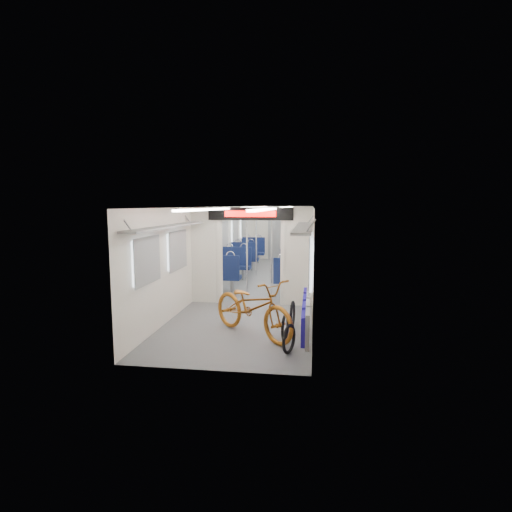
{
  "coord_description": "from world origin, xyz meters",
  "views": [
    {
      "loc": [
        1.41,
        -11.32,
        2.36
      ],
      "look_at": [
        0.09,
        -1.8,
        1.12
      ],
      "focal_mm": 28.0,
      "sensor_mm": 36.0,
      "label": 1
    }
  ],
  "objects_px": {
    "flip_bench": "(306,313)",
    "bike_hoop_b": "(285,329)",
    "stanchion_near_left": "(247,252)",
    "stanchion_far_left": "(256,242)",
    "seat_bay_near_left": "(230,266)",
    "seat_bay_far_right": "(298,254)",
    "bike_hoop_c": "(292,316)",
    "seat_bay_far_left": "(249,252)",
    "bike_hoop_a": "(289,340)",
    "stanchion_near_right": "(272,252)",
    "bicycle": "(253,307)",
    "stanchion_far_right": "(281,241)",
    "seat_bay_near_right": "(294,269)"
  },
  "relations": [
    {
      "from": "bike_hoop_b",
      "to": "seat_bay_far_right",
      "type": "bearing_deg",
      "value": 90.39
    },
    {
      "from": "seat_bay_near_left",
      "to": "seat_bay_near_right",
      "type": "bearing_deg",
      "value": -7.72
    },
    {
      "from": "stanchion_far_left",
      "to": "bicycle",
      "type": "bearing_deg",
      "value": -82.73
    },
    {
      "from": "seat_bay_far_right",
      "to": "seat_bay_near_right",
      "type": "bearing_deg",
      "value": -90.0
    },
    {
      "from": "seat_bay_near_left",
      "to": "seat_bay_far_right",
      "type": "distance_m",
      "value": 3.78
    },
    {
      "from": "stanchion_far_right",
      "to": "stanchion_far_left",
      "type": "bearing_deg",
      "value": -159.22
    },
    {
      "from": "bicycle",
      "to": "bike_hoop_a",
      "type": "relative_size",
      "value": 4.23
    },
    {
      "from": "seat_bay_far_left",
      "to": "bike_hoop_a",
      "type": "bearing_deg",
      "value": -77.11
    },
    {
      "from": "bike_hoop_a",
      "to": "stanchion_near_right",
      "type": "xyz_separation_m",
      "value": [
        -0.68,
        3.94,
        0.93
      ]
    },
    {
      "from": "stanchion_near_right",
      "to": "flip_bench",
      "type": "bearing_deg",
      "value": -75.41
    },
    {
      "from": "bicycle",
      "to": "stanchion_near_left",
      "type": "height_order",
      "value": "stanchion_near_left"
    },
    {
      "from": "bike_hoop_c",
      "to": "stanchion_far_right",
      "type": "bearing_deg",
      "value": 96.42
    },
    {
      "from": "seat_bay_near_right",
      "to": "stanchion_far_right",
      "type": "relative_size",
      "value": 0.95
    },
    {
      "from": "stanchion_near_left",
      "to": "stanchion_far_right",
      "type": "height_order",
      "value": "same"
    },
    {
      "from": "flip_bench",
      "to": "seat_bay_far_right",
      "type": "relative_size",
      "value": 1.01
    },
    {
      "from": "seat_bay_near_right",
      "to": "flip_bench",
      "type": "bearing_deg",
      "value": -84.84
    },
    {
      "from": "flip_bench",
      "to": "bike_hoop_b",
      "type": "relative_size",
      "value": 4.33
    },
    {
      "from": "seat_bay_far_left",
      "to": "stanchion_far_left",
      "type": "xyz_separation_m",
      "value": [
        0.54,
        -1.93,
        0.58
      ]
    },
    {
      "from": "stanchion_near_left",
      "to": "stanchion_far_right",
      "type": "xyz_separation_m",
      "value": [
        0.66,
        3.2,
        0.0
      ]
    },
    {
      "from": "bike_hoop_c",
      "to": "seat_bay_far_left",
      "type": "distance_m",
      "value": 7.78
    },
    {
      "from": "stanchion_far_left",
      "to": "stanchion_far_right",
      "type": "height_order",
      "value": "same"
    },
    {
      "from": "bike_hoop_c",
      "to": "stanchion_near_right",
      "type": "distance_m",
      "value": 2.83
    },
    {
      "from": "stanchion_far_right",
      "to": "stanchion_near_left",
      "type": "bearing_deg",
      "value": -101.59
    },
    {
      "from": "flip_bench",
      "to": "stanchion_near_left",
      "type": "relative_size",
      "value": 0.92
    },
    {
      "from": "flip_bench",
      "to": "bike_hoop_b",
      "type": "xyz_separation_m",
      "value": [
        -0.36,
        0.27,
        -0.36
      ]
    },
    {
      "from": "flip_bench",
      "to": "seat_bay_far_left",
      "type": "height_order",
      "value": "seat_bay_far_left"
    },
    {
      "from": "seat_bay_near_left",
      "to": "stanchion_far_left",
      "type": "distance_m",
      "value": 1.88
    },
    {
      "from": "seat_bay_far_right",
      "to": "stanchion_far_right",
      "type": "distance_m",
      "value": 1.5
    },
    {
      "from": "bicycle",
      "to": "seat_bay_near_right",
      "type": "distance_m",
      "value": 4.19
    },
    {
      "from": "stanchion_near_right",
      "to": "seat_bay_near_right",
      "type": "bearing_deg",
      "value": 62.92
    },
    {
      "from": "seat_bay_near_left",
      "to": "stanchion_near_right",
      "type": "bearing_deg",
      "value": -43.39
    },
    {
      "from": "seat_bay_far_right",
      "to": "bike_hoop_c",
      "type": "bearing_deg",
      "value": -88.83
    },
    {
      "from": "bike_hoop_a",
      "to": "seat_bay_far_right",
      "type": "xyz_separation_m",
      "value": [
        -0.15,
        8.49,
        0.33
      ]
    },
    {
      "from": "bike_hoop_c",
      "to": "stanchion_far_right",
      "type": "distance_m",
      "value": 5.99
    },
    {
      "from": "stanchion_near_left",
      "to": "stanchion_far_left",
      "type": "bearing_deg",
      "value": 93.12
    },
    {
      "from": "stanchion_far_left",
      "to": "stanchion_far_right",
      "type": "relative_size",
      "value": 1.0
    },
    {
      "from": "bike_hoop_c",
      "to": "seat_bay_near_right",
      "type": "bearing_deg",
      "value": 92.31
    },
    {
      "from": "bike_hoop_b",
      "to": "seat_bay_far_left",
      "type": "height_order",
      "value": "seat_bay_far_left"
    },
    {
      "from": "seat_bay_near_left",
      "to": "seat_bay_far_right",
      "type": "xyz_separation_m",
      "value": [
        1.87,
        3.28,
        -0.02
      ]
    },
    {
      "from": "bike_hoop_a",
      "to": "seat_bay_near_left",
      "type": "xyz_separation_m",
      "value": [
        -2.02,
        5.21,
        0.35
      ]
    },
    {
      "from": "seat_bay_near_left",
      "to": "stanchion_far_left",
      "type": "bearing_deg",
      "value": 72.38
    },
    {
      "from": "seat_bay_far_right",
      "to": "stanchion_near_right",
      "type": "distance_m",
      "value": 4.63
    },
    {
      "from": "seat_bay_far_left",
      "to": "stanchion_far_left",
      "type": "relative_size",
      "value": 0.99
    },
    {
      "from": "stanchion_far_right",
      "to": "bicycle",
      "type": "bearing_deg",
      "value": -90.29
    },
    {
      "from": "stanchion_far_left",
      "to": "seat_bay_near_right",
      "type": "bearing_deg",
      "value": -55.81
    },
    {
      "from": "bicycle",
      "to": "bike_hoop_b",
      "type": "xyz_separation_m",
      "value": [
        0.6,
        -0.21,
        -0.32
      ]
    },
    {
      "from": "seat_bay_near_left",
      "to": "seat_bay_far_right",
      "type": "bearing_deg",
      "value": 60.32
    },
    {
      "from": "bike_hoop_a",
      "to": "seat_bay_far_left",
      "type": "bearing_deg",
      "value": 102.89
    },
    {
      "from": "bike_hoop_b",
      "to": "stanchion_near_right",
      "type": "relative_size",
      "value": 0.21
    },
    {
      "from": "bicycle",
      "to": "seat_bay_far_left",
      "type": "xyz_separation_m",
      "value": [
        -1.32,
        8.05,
        0.04
      ]
    }
  ]
}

